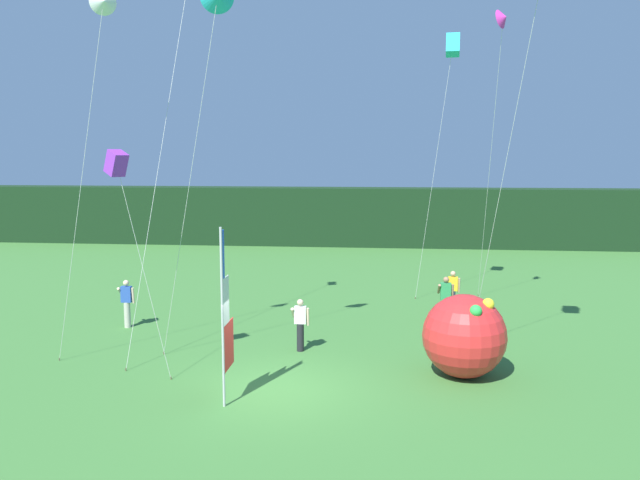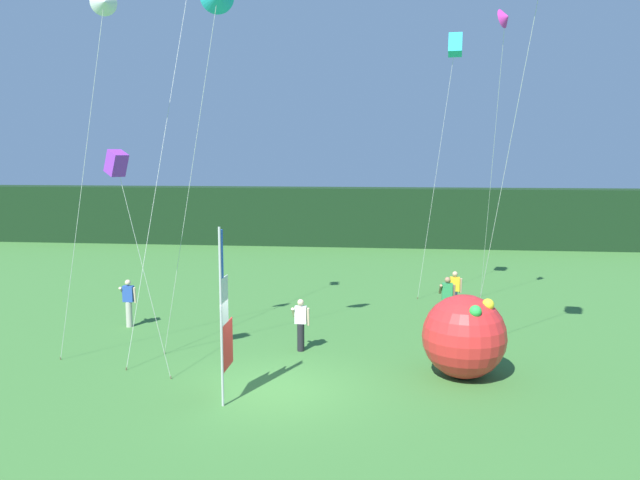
{
  "view_description": "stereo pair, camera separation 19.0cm",
  "coord_description": "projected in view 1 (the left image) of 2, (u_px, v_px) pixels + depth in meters",
  "views": [
    {
      "loc": [
        2.69,
        -15.3,
        6.0
      ],
      "look_at": [
        0.88,
        2.24,
        3.6
      ],
      "focal_mm": 35.33,
      "sensor_mm": 36.0,
      "label": 1
    },
    {
      "loc": [
        2.88,
        -15.28,
        6.0
      ],
      "look_at": [
        0.88,
        2.24,
        3.6
      ],
      "focal_mm": 35.33,
      "sensor_mm": 36.0,
      "label": 2
    }
  ],
  "objects": [
    {
      "name": "folding_chair",
      "position": [
        462.0,
        319.0,
        21.12
      ],
      "size": [
        0.51,
        0.51,
        0.89
      ],
      "color": "#BCBCC1",
      "rests_on": "ground"
    },
    {
      "name": "kite_magenta_delta_6",
      "position": [
        503.0,
        21.0,
        21.65
      ],
      "size": [
        0.7,
        4.37,
        11.02
      ],
      "color": "brown",
      "rests_on": "ground"
    },
    {
      "name": "kite_purple_box_2",
      "position": [
        117.0,
        164.0,
        15.91
      ],
      "size": [
        1.49,
        0.69,
        6.14
      ],
      "color": "brown",
      "rests_on": "ground"
    },
    {
      "name": "person_far_left",
      "position": [
        453.0,
        291.0,
        23.91
      ],
      "size": [
        0.55,
        0.48,
        1.63
      ],
      "color": "#2D334C",
      "rests_on": "ground"
    },
    {
      "name": "person_near_banner",
      "position": [
        446.0,
        300.0,
        21.99
      ],
      "size": [
        0.55,
        0.48,
        1.78
      ],
      "color": "brown",
      "rests_on": "ground"
    },
    {
      "name": "kite_cyan_box_4",
      "position": [
        453.0,
        46.0,
        24.59
      ],
      "size": [
        1.55,
        0.81,
        10.71
      ],
      "color": "brown",
      "rests_on": "ground"
    },
    {
      "name": "banner_flag",
      "position": [
        226.0,
        319.0,
        15.12
      ],
      "size": [
        0.06,
        1.03,
        4.34
      ],
      "color": "#B7B7BC",
      "rests_on": "ground"
    },
    {
      "name": "inflatable_balloon",
      "position": [
        464.0,
        336.0,
        17.01
      ],
      "size": [
        2.27,
        2.27,
        2.27
      ],
      "color": "red",
      "rests_on": "ground"
    },
    {
      "name": "kite_white_delta_3",
      "position": [
        103.0,
        4.0,
        16.55
      ],
      "size": [
        2.41,
        0.73,
        10.36
      ],
      "color": "brown",
      "rests_on": "ground"
    },
    {
      "name": "ground_plane",
      "position": [
        277.0,
        390.0,
        16.16
      ],
      "size": [
        120.0,
        120.0,
        0.0
      ],
      "primitive_type": "plane",
      "color": "#3D7533"
    },
    {
      "name": "distant_treeline",
      "position": [
        344.0,
        217.0,
        41.84
      ],
      "size": [
        80.0,
        2.4,
        3.83
      ],
      "primitive_type": "cube",
      "color": "black",
      "rests_on": "ground"
    },
    {
      "name": "person_mid_field",
      "position": [
        300.0,
        324.0,
        19.26
      ],
      "size": [
        0.55,
        0.48,
        1.63
      ],
      "color": "black",
      "rests_on": "ground"
    },
    {
      "name": "person_far_right",
      "position": [
        127.0,
        302.0,
        21.91
      ],
      "size": [
        0.55,
        0.48,
        1.68
      ],
      "color": "#B7B2A3",
      "rests_on": "ground"
    }
  ]
}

